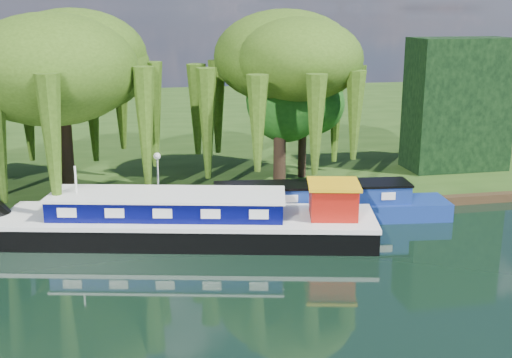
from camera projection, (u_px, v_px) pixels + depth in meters
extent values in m
plane|color=black|center=(162.00, 295.00, 23.42)|extent=(120.00, 120.00, 0.00)
cube|color=#1C360E|center=(138.00, 126.00, 55.54)|extent=(120.00, 52.00, 0.45)
cube|color=black|center=(189.00, 231.00, 28.95)|extent=(17.03, 7.39, 1.11)
cube|color=silver|center=(188.00, 217.00, 28.79)|extent=(17.14, 7.49, 0.20)
cube|color=#030541|center=(168.00, 205.00, 28.67)|extent=(10.64, 4.94, 0.88)
cube|color=silver|center=(167.00, 195.00, 28.54)|extent=(10.86, 5.16, 0.11)
cube|color=maroon|center=(333.00, 201.00, 28.41)|extent=(2.44, 2.44, 1.39)
cube|color=gold|center=(334.00, 184.00, 28.21)|extent=(2.72, 2.72, 0.15)
cylinder|color=silver|center=(76.00, 190.00, 28.60)|extent=(0.09, 0.09, 2.22)
cube|color=navy|center=(312.00, 212.00, 31.73)|extent=(13.77, 3.78, 1.02)
cube|color=navy|center=(312.00, 194.00, 31.49)|extent=(9.65, 2.76, 0.85)
cube|color=black|center=(313.00, 184.00, 31.36)|extent=(9.78, 2.88, 0.11)
cube|color=silver|center=(241.00, 200.00, 30.33)|extent=(0.68, 0.13, 0.36)
cube|color=silver|center=(291.00, 199.00, 30.53)|extent=(0.68, 0.13, 0.36)
cube|color=silver|center=(340.00, 197.00, 30.74)|extent=(0.68, 0.13, 0.36)
cube|color=silver|center=(388.00, 196.00, 30.95)|extent=(0.68, 0.13, 0.36)
cylinder|color=black|center=(66.00, 146.00, 33.37)|extent=(0.71, 0.71, 5.50)
ellipsoid|color=#29450E|center=(60.00, 69.00, 32.34)|extent=(7.68, 7.68, 4.96)
cylinder|color=black|center=(280.00, 139.00, 35.82)|extent=(0.75, 0.75, 5.27)
ellipsoid|color=#29450E|center=(280.00, 70.00, 34.84)|extent=(7.20, 7.20, 4.65)
cylinder|color=black|center=(302.00, 133.00, 37.51)|extent=(0.45, 0.45, 5.21)
ellipsoid|color=#154511|center=(303.00, 97.00, 36.96)|extent=(4.16, 4.16, 4.16)
cube|color=black|center=(458.00, 104.00, 39.22)|extent=(6.00, 3.00, 8.00)
cylinder|color=silver|center=(158.00, 180.00, 33.05)|extent=(0.10, 0.10, 2.20)
sphere|color=white|center=(157.00, 156.00, 32.72)|extent=(0.36, 0.36, 0.36)
cylinder|color=silver|center=(65.00, 209.00, 30.34)|extent=(0.16, 0.16, 1.00)
cylinder|color=silver|center=(212.00, 200.00, 31.71)|extent=(0.16, 0.16, 1.00)
cylinder|color=silver|center=(328.00, 193.00, 32.87)|extent=(0.16, 0.16, 1.00)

